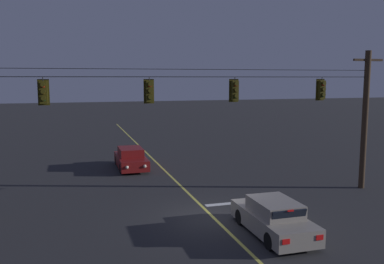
{
  "coord_description": "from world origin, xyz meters",
  "views": [
    {
      "loc": [
        -5.83,
        -16.31,
        6.05
      ],
      "look_at": [
        0.0,
        3.29,
        3.36
      ],
      "focal_mm": 38.46,
      "sensor_mm": 36.0,
      "label": 1
    }
  ],
  "objects_px": {
    "car_waiting_near_lane": "(273,218)",
    "traffic_light_centre": "(235,90)",
    "traffic_light_left_inner": "(150,91)",
    "traffic_light_leftmost": "(43,92)",
    "car_oncoming_lead": "(131,159)",
    "traffic_light_right_inner": "(322,90)"
  },
  "relations": [
    {
      "from": "traffic_light_left_inner",
      "to": "car_waiting_near_lane",
      "type": "bearing_deg",
      "value": -50.47
    },
    {
      "from": "car_oncoming_lead",
      "to": "traffic_light_centre",
      "type": "bearing_deg",
      "value": -65.6
    },
    {
      "from": "traffic_light_right_inner",
      "to": "car_oncoming_lead",
      "type": "height_order",
      "value": "traffic_light_right_inner"
    },
    {
      "from": "traffic_light_centre",
      "to": "car_waiting_near_lane",
      "type": "bearing_deg",
      "value": -93.43
    },
    {
      "from": "traffic_light_left_inner",
      "to": "traffic_light_right_inner",
      "type": "bearing_deg",
      "value": 0.0
    },
    {
      "from": "traffic_light_leftmost",
      "to": "traffic_light_right_inner",
      "type": "distance_m",
      "value": 13.62
    },
    {
      "from": "traffic_light_right_inner",
      "to": "car_waiting_near_lane",
      "type": "xyz_separation_m",
      "value": [
        -5.14,
        -4.74,
        -4.8
      ]
    },
    {
      "from": "traffic_light_leftmost",
      "to": "car_waiting_near_lane",
      "type": "height_order",
      "value": "traffic_light_leftmost"
    },
    {
      "from": "car_waiting_near_lane",
      "to": "traffic_light_leftmost",
      "type": "bearing_deg",
      "value": 150.78
    },
    {
      "from": "traffic_light_centre",
      "to": "car_waiting_near_lane",
      "type": "distance_m",
      "value": 6.75
    },
    {
      "from": "traffic_light_left_inner",
      "to": "car_oncoming_lead",
      "type": "distance_m",
      "value": 9.85
    },
    {
      "from": "traffic_light_left_inner",
      "to": "traffic_light_centre",
      "type": "bearing_deg",
      "value": 0.0
    },
    {
      "from": "traffic_light_centre",
      "to": "car_oncoming_lead",
      "type": "xyz_separation_m",
      "value": [
        -3.9,
        8.6,
        -4.8
      ]
    },
    {
      "from": "traffic_light_centre",
      "to": "car_waiting_near_lane",
      "type": "xyz_separation_m",
      "value": [
        -0.28,
        -4.74,
        -4.8
      ]
    },
    {
      "from": "traffic_light_leftmost",
      "to": "traffic_light_left_inner",
      "type": "relative_size",
      "value": 1.0
    },
    {
      "from": "traffic_light_right_inner",
      "to": "car_waiting_near_lane",
      "type": "distance_m",
      "value": 8.48
    },
    {
      "from": "car_oncoming_lead",
      "to": "traffic_light_leftmost",
      "type": "bearing_deg",
      "value": -119.48
    },
    {
      "from": "car_oncoming_lead",
      "to": "car_waiting_near_lane",
      "type": "bearing_deg",
      "value": -74.83
    },
    {
      "from": "car_waiting_near_lane",
      "to": "traffic_light_centre",
      "type": "bearing_deg",
      "value": 86.57
    },
    {
      "from": "traffic_light_left_inner",
      "to": "traffic_light_centre",
      "type": "distance_m",
      "value": 4.2
    },
    {
      "from": "traffic_light_leftmost",
      "to": "car_oncoming_lead",
      "type": "distance_m",
      "value": 10.98
    },
    {
      "from": "traffic_light_left_inner",
      "to": "car_waiting_near_lane",
      "type": "xyz_separation_m",
      "value": [
        3.91,
        -4.74,
        -4.8
      ]
    }
  ]
}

